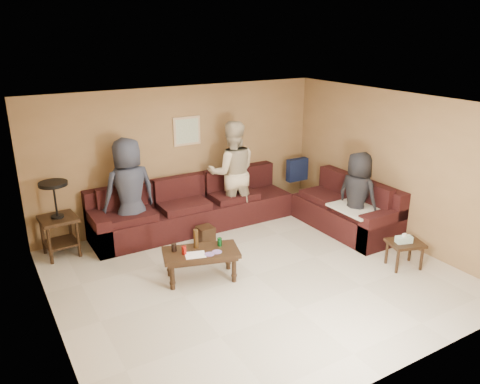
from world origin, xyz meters
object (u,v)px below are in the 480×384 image
at_px(side_table_right, 405,245).
at_px(person_right, 357,197).
at_px(end_table_left, 58,218).
at_px(coffee_table, 201,255).
at_px(sectional_sofa, 248,211).
at_px(person_middle, 232,173).
at_px(person_left, 130,192).
at_px(waste_bin, 206,235).

distance_m(side_table_right, person_right, 1.21).
distance_m(end_table_left, side_table_right, 5.36).
relative_size(coffee_table, side_table_right, 1.97).
relative_size(sectional_sofa, person_middle, 2.44).
bearing_deg(person_left, sectional_sofa, 161.28).
distance_m(coffee_table, person_left, 1.84).
distance_m(waste_bin, person_middle, 1.35).
bearing_deg(person_left, side_table_right, 133.19).
relative_size(person_left, person_right, 1.17).
xyz_separation_m(side_table_right, person_right, (0.07, 1.13, 0.41)).
bearing_deg(sectional_sofa, coffee_table, -141.91).
relative_size(side_table_right, person_left, 0.33).
height_order(waste_bin, person_right, person_right).
relative_size(sectional_sofa, person_left, 2.57).
bearing_deg(coffee_table, person_left, 104.85).
relative_size(sectional_sofa, coffee_table, 3.93).
xyz_separation_m(sectional_sofa, waste_bin, (-0.96, -0.19, -0.17)).
bearing_deg(coffee_table, person_middle, 48.41).
bearing_deg(person_right, waste_bin, 52.02).
xyz_separation_m(end_table_left, person_right, (4.47, -1.92, 0.13)).
distance_m(end_table_left, person_left, 1.17).
bearing_deg(side_table_right, person_right, 86.23).
bearing_deg(sectional_sofa, person_right, -44.36).
relative_size(end_table_left, side_table_right, 2.05).
bearing_deg(waste_bin, side_table_right, -45.39).
bearing_deg(waste_bin, person_right, -25.99).
distance_m(coffee_table, side_table_right, 3.07).
height_order(sectional_sofa, waste_bin, sectional_sofa).
bearing_deg(side_table_right, person_left, 137.89).
height_order(coffee_table, side_table_right, coffee_table).
xyz_separation_m(person_left, person_middle, (1.91, -0.05, 0.05)).
distance_m(coffee_table, end_table_left, 2.43).
xyz_separation_m(end_table_left, person_left, (1.14, -0.11, 0.26)).
bearing_deg(person_middle, coffee_table, 68.13).
bearing_deg(sectional_sofa, waste_bin, -168.65).
bearing_deg(waste_bin, coffee_table, -119.81).
bearing_deg(coffee_table, waste_bin, 60.19).
bearing_deg(person_middle, side_table_right, 134.61).
height_order(side_table_right, person_right, person_right).
relative_size(coffee_table, person_left, 0.65).
relative_size(person_left, person_middle, 0.95).
xyz_separation_m(coffee_table, end_table_left, (-1.59, 1.81, 0.26)).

